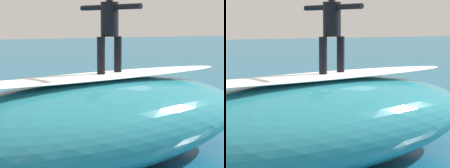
# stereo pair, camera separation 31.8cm
# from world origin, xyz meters

# --- Properties ---
(ground_plane) EXTENTS (120.00, 120.00, 0.00)m
(ground_plane) POSITION_xyz_m (0.00, 0.00, 0.00)
(ground_plane) COLOR #196084
(wave_crest) EXTENTS (7.20, 3.78, 1.61)m
(wave_crest) POSITION_xyz_m (0.62, 1.64, 0.81)
(wave_crest) COLOR teal
(wave_crest) RESTS_ON ground_plane
(wave_foam_lip) EXTENTS (5.90, 1.85, 0.08)m
(wave_foam_lip) POSITION_xyz_m (0.62, 1.64, 1.65)
(wave_foam_lip) COLOR white
(wave_foam_lip) RESTS_ON wave_crest
(surfboard_riding) EXTENTS (2.16, 1.23, 0.06)m
(surfboard_riding) POSITION_xyz_m (0.37, 1.60, 1.65)
(surfboard_riding) COLOR silver
(surfboard_riding) RESTS_ON wave_crest
(surfer_riding) EXTENTS (0.57, 1.31, 1.44)m
(surfer_riding) POSITION_xyz_m (0.37, 1.60, 2.52)
(surfer_riding) COLOR black
(surfer_riding) RESTS_ON surfboard_riding
(surfboard_paddling) EXTENTS (1.34, 2.25, 0.08)m
(surfboard_paddling) POSITION_xyz_m (-1.34, -1.53, 0.04)
(surfboard_paddling) COLOR yellow
(surfboard_paddling) RESTS_ON ground_plane
(surfer_paddling) EXTENTS (0.78, 1.53, 0.29)m
(surfer_paddling) POSITION_xyz_m (-1.30, -1.42, 0.20)
(surfer_paddling) COLOR black
(surfer_paddling) RESTS_ON surfboard_paddling
(foam_patch_mid) EXTENTS (1.13, 1.23, 0.13)m
(foam_patch_mid) POSITION_xyz_m (-1.80, -1.92, 0.06)
(foam_patch_mid) COLOR white
(foam_patch_mid) RESTS_ON ground_plane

